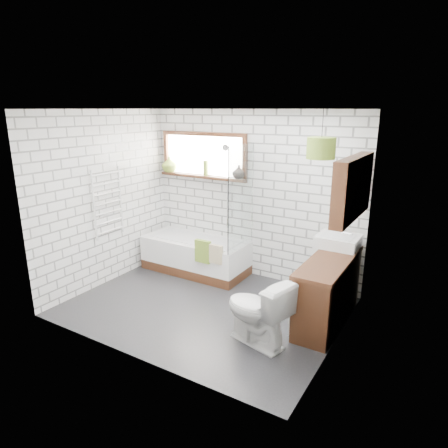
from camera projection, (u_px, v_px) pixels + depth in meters
The scene contains 22 objects.
floor at pixel (205, 307), 5.25m from camera, with size 3.40×2.60×0.01m, color black.
ceiling at pixel (202, 109), 4.55m from camera, with size 3.40×2.60×0.01m, color white.
wall_back at pixel (252, 196), 5.97m from camera, with size 3.40×0.01×2.50m, color white.
wall_front at pixel (127, 245), 3.82m from camera, with size 3.40×0.01×2.50m, color white.
wall_left at pixel (105, 199), 5.74m from camera, with size 0.01×2.60×2.50m, color white.
wall_right at pixel (343, 237), 4.05m from camera, with size 0.01×2.60×2.50m, color white.
window at pixel (203, 156), 6.20m from camera, with size 1.52×0.16×0.68m, color #351B0E.
towel_radiator at pixel (108, 203), 5.74m from camera, with size 0.06×0.52×1.00m, color white.
mirror_cabinet at pixel (352, 188), 4.47m from camera, with size 0.16×1.20×0.70m, color #351B0E.
shower_riser at pixel (228, 187), 6.10m from camera, with size 0.02×0.02×1.30m, color silver.
bathtub at pixel (196, 255), 6.33m from camera, with size 1.66×0.73×0.54m, color white.
shower_screen at pixel (241, 198), 5.65m from camera, with size 0.02×0.72×1.50m, color white.
towel_green at pixel (203, 251), 5.77m from camera, with size 0.24×0.07×0.33m, color olive.
towel_beige at pixel (216, 254), 5.66m from camera, with size 0.21×0.05×0.27m, color tan.
vanity at pixel (328, 291), 4.79m from camera, with size 0.45×1.39×0.80m, color #351B0E.
basin at pixel (338, 241), 5.10m from camera, with size 0.52×0.45×0.15m, color white.
tap at pixel (351, 239), 5.01m from camera, with size 0.03×0.03×0.15m, color silver.
toilet at pixel (257, 311), 4.34m from camera, with size 0.77×0.44×0.78m, color white.
vase_olive at pixel (169, 165), 6.55m from camera, with size 0.24×0.24×0.25m, color olive.
vase_dark at pixel (238, 173), 5.91m from camera, with size 0.20×0.20×0.20m, color black.
bottle at pixel (206, 169), 6.20m from camera, with size 0.07×0.07×0.23m, color olive.
pendant at pixel (321, 148), 4.24m from camera, with size 0.31×0.31×0.23m, color olive.
Camera 1 is at (2.67, -3.92, 2.51)m, focal length 32.00 mm.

